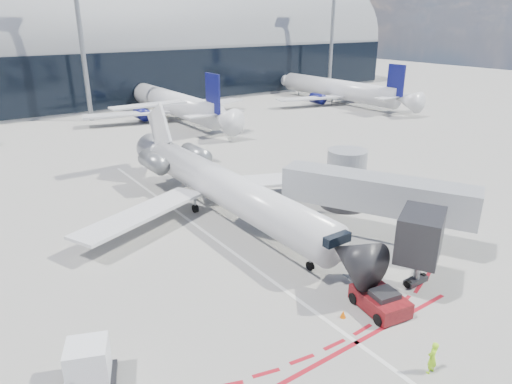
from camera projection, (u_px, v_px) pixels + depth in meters
ground at (230, 250)px, 30.87m from camera, size 260.00×260.00×0.00m
apron_centerline at (215, 239)px, 32.40m from camera, size 0.25×40.00×0.01m
apron_stop_bar at (357, 343)px, 22.09m from camera, size 14.00×0.25×0.01m
terminal_building at (26, 57)px, 77.42m from camera, size 150.00×24.15×24.00m
jet_bridge at (367, 192)px, 32.77m from camera, size 10.03×15.20×4.90m
light_mast_centre at (81, 35)px, 65.74m from camera, size 0.70×0.70×25.00m
light_mast_east at (332, 30)px, 92.67m from camera, size 0.70×0.70×25.00m
regional_jet at (220, 185)px, 35.82m from camera, size 24.01×29.60×7.41m
pushback_tug at (380, 300)px, 24.44m from camera, size 2.52×4.97×1.27m
ramp_worker at (432, 358)px, 19.97m from camera, size 0.60×0.40×1.60m
uld_container at (88, 364)px, 19.31m from camera, size 2.65×2.48×2.00m
safety_cone_right at (343, 314)px, 23.88m from camera, size 0.31×0.31×0.43m
bg_airliner_2 at (169, 86)px, 69.65m from camera, size 31.26×33.10×10.11m
bg_airliner_3 at (338, 76)px, 83.03m from camera, size 30.45×32.24×9.85m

